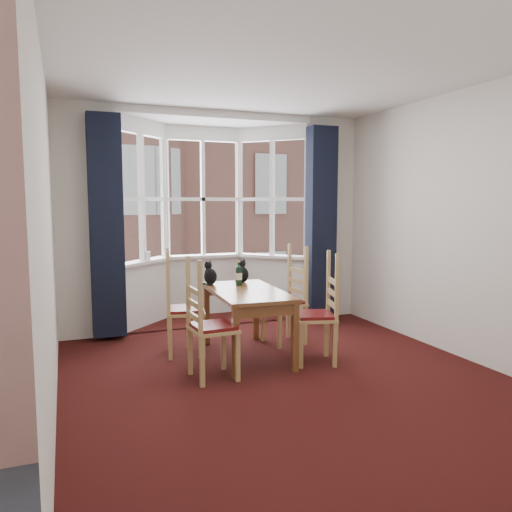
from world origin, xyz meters
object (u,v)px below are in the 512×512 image
chair_right_far (291,302)px  candle_tall (148,256)px  chair_left_far (177,311)px  wine_bottle (239,275)px  dining_table (247,299)px  cat_left (210,275)px  cat_right (242,273)px  chair_left_near (204,330)px  chair_right_near (323,317)px

chair_right_far → candle_tall: 2.06m
chair_left_far → candle_tall: 1.49m
chair_right_far → wine_bottle: bearing=-177.2°
dining_table → cat_left: size_ratio=4.90×
cat_left → cat_right: bearing=2.1°
chair_left_near → cat_left: (0.35, 1.00, 0.35)m
chair_left_near → cat_left: size_ratio=3.37×
wine_bottle → cat_left: bearing=142.8°
chair_left_far → chair_right_far: bearing=-0.3°
dining_table → wine_bottle: wine_bottle is taller
chair_right_far → cat_right: cat_right is taller
chair_left_near → chair_left_far: 0.84m
chair_left_far → cat_right: cat_right is taller
candle_tall → cat_right: bearing=-54.6°
dining_table → chair_left_far: 0.77m
wine_bottle → dining_table: bearing=-93.0°
cat_left → wine_bottle: 0.34m
chair_left_near → candle_tall: (-0.14, 2.26, 0.46)m
chair_left_far → chair_right_far: same height
chair_left_near → cat_right: cat_right is taller
dining_table → cat_left: (-0.26, 0.50, 0.20)m
chair_left_near → chair_right_far: same height
chair_left_near → cat_right: (0.74, 1.02, 0.35)m
chair_left_near → chair_left_far: size_ratio=1.00×
chair_left_far → cat_right: 0.90m
chair_right_far → cat_left: bearing=169.3°
cat_left → chair_right_near: bearing=-45.8°
chair_right_far → candle_tall: bearing=134.8°
cat_right → candle_tall: (-0.88, 1.24, 0.11)m
cat_left → wine_bottle: (0.27, -0.21, 0.02)m
chair_left_near → wine_bottle: 1.08m
dining_table → wine_bottle: 0.37m
chair_left_far → cat_left: cat_left is taller
chair_left_far → candle_tall: candle_tall is taller
wine_bottle → cat_right: bearing=62.0°
chair_left_near → chair_left_far: (-0.07, 0.84, 0.00)m
chair_left_near → chair_right_near: bearing=2.4°
dining_table → chair_left_far: chair_left_far is taller
candle_tall → chair_left_far: bearing=-87.2°
chair_left_near → cat_left: cat_left is taller
cat_right → candle_tall: 1.52m
chair_right_far → cat_left: (-0.92, 0.17, 0.35)m
chair_right_near → wine_bottle: size_ratio=3.33×
wine_bottle → candle_tall: size_ratio=2.36×
chair_left_far → cat_left: (0.42, 0.17, 0.35)m
dining_table → cat_right: (0.13, 0.52, 0.20)m
chair_left_far → cat_left: size_ratio=3.37×
dining_table → chair_left_near: size_ratio=1.45×
cat_right → wine_bottle: bearing=-118.0°
chair_left_near → wine_bottle: size_ratio=3.33×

